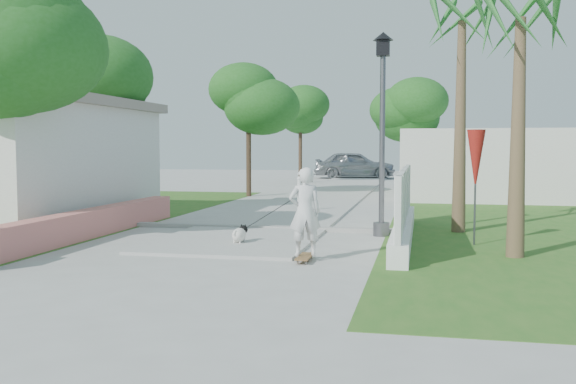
% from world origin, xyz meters
% --- Properties ---
extents(ground, '(90.00, 90.00, 0.00)m').
position_xyz_m(ground, '(0.00, 0.00, 0.00)').
color(ground, '#B7B7B2').
rests_on(ground, ground).
extents(path_strip, '(3.20, 36.00, 0.06)m').
position_xyz_m(path_strip, '(0.00, 20.00, 0.03)').
color(path_strip, '#B7B7B2').
rests_on(path_strip, ground).
extents(curb, '(6.50, 0.25, 0.10)m').
position_xyz_m(curb, '(0.00, 6.00, 0.05)').
color(curb, '#999993').
rests_on(curb, ground).
extents(grass_left, '(8.00, 20.00, 0.01)m').
position_xyz_m(grass_left, '(-7.00, 8.00, 0.01)').
color(grass_left, '#2E641F').
rests_on(grass_left, ground).
extents(grass_right, '(8.00, 20.00, 0.01)m').
position_xyz_m(grass_right, '(7.00, 8.00, 0.01)').
color(grass_right, '#2E641F').
rests_on(grass_right, ground).
extents(pink_wall, '(0.45, 8.20, 0.80)m').
position_xyz_m(pink_wall, '(-3.30, 3.55, 0.31)').
color(pink_wall, tan).
rests_on(pink_wall, ground).
extents(lattice_fence, '(0.35, 7.00, 1.50)m').
position_xyz_m(lattice_fence, '(3.40, 5.00, 0.54)').
color(lattice_fence, white).
rests_on(lattice_fence, ground).
extents(building_right, '(6.00, 8.00, 2.60)m').
position_xyz_m(building_right, '(6.00, 18.00, 1.30)').
color(building_right, silver).
rests_on(building_right, ground).
extents(street_lamp, '(0.44, 0.44, 4.44)m').
position_xyz_m(street_lamp, '(2.90, 5.50, 2.43)').
color(street_lamp, '#59595E').
rests_on(street_lamp, ground).
extents(bollard, '(0.14, 0.14, 1.09)m').
position_xyz_m(bollard, '(0.20, 10.00, 0.58)').
color(bollard, white).
rests_on(bollard, ground).
extents(patio_umbrella, '(0.36, 0.36, 2.30)m').
position_xyz_m(patio_umbrella, '(4.80, 4.50, 1.69)').
color(patio_umbrella, '#59595E').
rests_on(patio_umbrella, ground).
extents(tree_left_near, '(3.60, 3.60, 5.28)m').
position_xyz_m(tree_left_near, '(-4.48, 2.98, 3.82)').
color(tree_left_near, '#4C3826').
rests_on(tree_left_near, ground).
extents(tree_left_mid, '(3.20, 3.20, 4.85)m').
position_xyz_m(tree_left_mid, '(-5.48, 8.48, 3.50)').
color(tree_left_mid, '#4C3826').
rests_on(tree_left_mid, ground).
extents(tree_path_left, '(3.40, 3.40, 5.23)m').
position_xyz_m(tree_path_left, '(-2.98, 15.98, 3.82)').
color(tree_path_left, '#4C3826').
rests_on(tree_path_left, ground).
extents(tree_path_right, '(3.00, 3.00, 4.79)m').
position_xyz_m(tree_path_right, '(3.22, 19.98, 3.49)').
color(tree_path_right, '#4C3826').
rests_on(tree_path_right, ground).
extents(tree_path_far, '(3.20, 3.20, 5.17)m').
position_xyz_m(tree_path_far, '(-2.78, 25.98, 3.82)').
color(tree_path_far, '#4C3826').
rests_on(tree_path_far, ground).
extents(palm_far, '(1.80, 1.80, 5.30)m').
position_xyz_m(palm_far, '(4.60, 6.50, 4.48)').
color(palm_far, brown).
rests_on(palm_far, ground).
extents(palm_near, '(1.80, 1.80, 4.70)m').
position_xyz_m(palm_near, '(5.40, 3.20, 3.95)').
color(palm_near, brown).
rests_on(palm_near, ground).
extents(skateboarder, '(1.93, 2.12, 1.61)m').
position_xyz_m(skateboarder, '(1.04, 2.80, 0.70)').
color(skateboarder, brown).
rests_on(skateboarder, ground).
extents(dog, '(0.32, 0.59, 0.41)m').
position_xyz_m(dog, '(0.21, 3.59, 0.22)').
color(dog, white).
rests_on(dog, ground).
extents(parked_car, '(5.23, 2.57, 1.72)m').
position_xyz_m(parked_car, '(-0.40, 31.64, 0.86)').
color(parked_car, '#B5B9BD').
rests_on(parked_car, ground).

